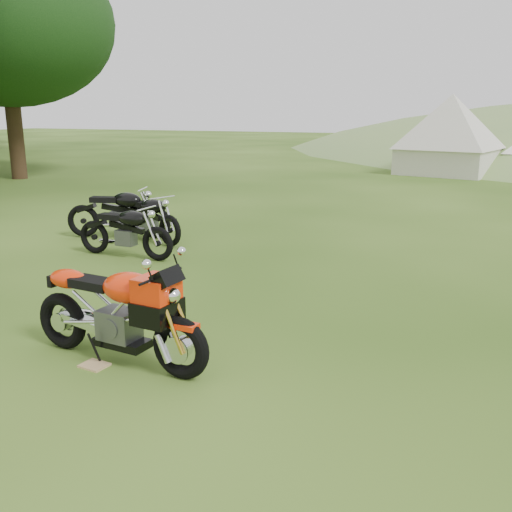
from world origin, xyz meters
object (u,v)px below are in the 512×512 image
at_px(vintage_moto_c, 118,212).
at_px(vintage_moto_d, 148,216).
at_px(plywood_board, 94,365).
at_px(tent_left, 450,137).
at_px(vintage_moto_b, 125,230).
at_px(sport_motorcycle, 116,305).

distance_m(vintage_moto_c, vintage_moto_d, 0.71).
bearing_deg(plywood_board, tent_left, 85.30).
distance_m(vintage_moto_b, vintage_moto_c, 1.63).
relative_size(plywood_board, tent_left, 0.08).
relative_size(plywood_board, vintage_moto_d, 0.14).
relative_size(vintage_moto_c, vintage_moto_d, 1.09).
distance_m(plywood_board, vintage_moto_d, 5.75).
distance_m(plywood_board, tent_left, 20.43).
bearing_deg(plywood_board, sport_motorcycle, 48.14).
height_order(plywood_board, tent_left, tent_left).
bearing_deg(sport_motorcycle, vintage_moto_d, 125.14).
xyz_separation_m(vintage_moto_b, vintage_moto_c, (-1.04, 1.25, 0.05)).
xyz_separation_m(vintage_moto_b, vintage_moto_d, (-0.33, 1.24, 0.01)).
bearing_deg(vintage_moto_c, vintage_moto_d, -17.95).
xyz_separation_m(vintage_moto_c, vintage_moto_d, (0.71, -0.01, -0.05)).
xyz_separation_m(sport_motorcycle, plywood_board, (-0.17, -0.19, -0.61)).
height_order(vintage_moto_b, tent_left, tent_left).
xyz_separation_m(vintage_moto_d, tent_left, (4.33, 15.24, 0.97)).
height_order(sport_motorcycle, vintage_moto_c, sport_motorcycle).
bearing_deg(plywood_board, vintage_moto_b, 121.32).
distance_m(sport_motorcycle, tent_left, 20.19).
xyz_separation_m(sport_motorcycle, vintage_moto_c, (-3.54, 4.89, -0.08)).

